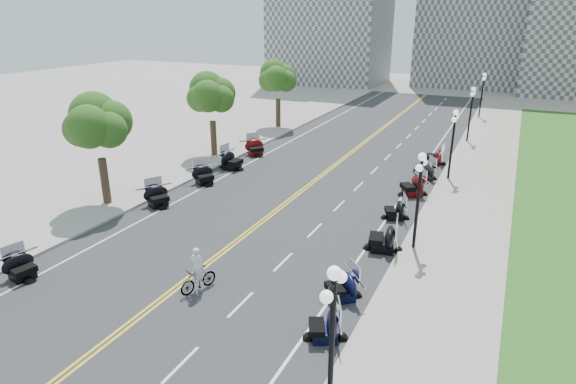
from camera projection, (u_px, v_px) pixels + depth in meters
The scene contains 47 objects.
ground at pixel (227, 249), 24.47m from camera, with size 160.00×160.00×0.00m, color gray.
road at pixel (305, 188), 32.94m from camera, with size 16.00×90.00×0.01m, color #333335.
centerline_yellow_a at pixel (303, 188), 32.98m from camera, with size 0.12×90.00×0.00m, color yellow.
centerline_yellow_b at pixel (306, 189), 32.89m from camera, with size 0.12×90.00×0.00m, color yellow.
edge_line_north at pixel (398, 203), 30.37m from camera, with size 0.12×90.00×0.00m, color white.
edge_line_south at pixel (225, 176), 35.51m from camera, with size 0.12×90.00×0.00m, color white.
lane_dash_4 at pixel (181, 364), 16.41m from camera, with size 0.12×2.00×0.00m, color white.
lane_dash_5 at pixel (241, 304), 19.80m from camera, with size 0.12×2.00×0.00m, color white.
lane_dash_6 at pixel (283, 262), 23.18m from camera, with size 0.12×2.00×0.00m, color white.
lane_dash_7 at pixel (315, 230), 26.57m from camera, with size 0.12×2.00×0.00m, color white.
lane_dash_8 at pixel (339, 206), 29.96m from camera, with size 0.12×2.00×0.00m, color white.
lane_dash_9 at pixel (359, 186), 33.34m from camera, with size 0.12×2.00×0.00m, color white.
lane_dash_10 at pixel (374, 170), 36.73m from camera, with size 0.12×2.00×0.00m, color white.
lane_dash_11 at pixel (388, 157), 40.12m from camera, with size 0.12×2.00×0.00m, color white.
lane_dash_12 at pixel (399, 146), 43.51m from camera, with size 0.12×2.00×0.00m, color white.
lane_dash_13 at pixel (408, 136), 46.89m from camera, with size 0.12×2.00×0.00m, color white.
lane_dash_14 at pixel (417, 128), 50.28m from camera, with size 0.12×2.00×0.00m, color white.
lane_dash_15 at pixel (424, 121), 53.67m from camera, with size 0.12×2.00×0.00m, color white.
lane_dash_16 at pixel (430, 114), 57.06m from camera, with size 0.12×2.00×0.00m, color white.
lane_dash_17 at pixel (436, 109), 60.44m from camera, with size 0.12×2.00×0.00m, color white.
lane_dash_18 at pixel (441, 104), 63.83m from camera, with size 0.12×2.00×0.00m, color white.
lane_dash_19 at pixel (445, 99), 67.22m from camera, with size 0.12×2.00×0.00m, color white.
sidewalk_north at pixel (466, 213), 28.70m from camera, with size 5.00×90.00×0.15m, color #9E9991.
sidewalk_south at pixel (180, 168), 37.13m from camera, with size 5.00×90.00×0.15m, color #9E9991.
distant_block_a at pixel (331, 2), 79.67m from camera, with size 18.00×14.00×26.00m, color gray.
street_lamp_1 at pixel (332, 346), 13.34m from camera, with size 0.50×1.20×4.90m, color black, non-canonical shape.
street_lamp_2 at pixel (418, 202), 23.50m from camera, with size 0.50×1.20×4.90m, color black, non-canonical shape.
street_lamp_3 at pixel (452, 145), 33.66m from camera, with size 0.50×1.20×4.90m, color black, non-canonical shape.
street_lamp_4 at pixel (470, 115), 43.82m from camera, with size 0.50×1.20×4.90m, color black, non-canonical shape.
street_lamp_5 at pixel (482, 96), 53.98m from camera, with size 0.50×1.20×4.90m, color black, non-canonical shape.
tree_2 at pixel (98, 130), 28.53m from camera, with size 4.80×4.80×9.20m, color #235619, non-canonical shape.
tree_3 at pixel (212, 100), 38.69m from camera, with size 4.80×4.80×9.20m, color #235619, non-canonical shape.
tree_4 at pixel (278, 82), 48.85m from camera, with size 4.80×4.80×9.20m, color #235619, non-canonical shape.
motorcycle_n_4 at pixel (325, 324), 17.52m from camera, with size 1.79×1.79×1.25m, color black, non-canonical shape.
motorcycle_n_5 at pixel (342, 285), 19.99m from camera, with size 1.88×1.88×1.32m, color black, non-canonical shape.
motorcycle_n_6 at pixel (383, 237), 24.10m from camera, with size 2.16×2.16×1.51m, color black, non-canonical shape.
motorcycle_n_7 at pixel (395, 209), 27.88m from camera, with size 1.77×1.77×1.24m, color black, non-canonical shape.
motorcycle_n_8 at pixel (413, 185), 31.44m from camera, with size 2.13×2.13×1.49m, color #590A0C, non-canonical shape.
motorcycle_n_9 at pixel (425, 171), 34.42m from camera, with size 1.98×1.98×1.38m, color black, non-canonical shape.
motorcycle_n_10 at pixel (435, 155), 38.20m from camera, with size 1.97×1.97×1.38m, color #590A0C, non-canonical shape.
motorcycle_s_4 at pixel (21, 266), 21.55m from camera, with size 1.81×1.81×1.27m, color black, non-canonical shape.
motorcycle_s_6 at pixel (157, 195), 29.73m from camera, with size 1.99×1.99×1.39m, color black, non-canonical shape.
motorcycle_s_7 at pixel (204, 174), 33.62m from camera, with size 1.98×1.98×1.38m, color black, non-canonical shape.
motorcycle_s_8 at pixel (232, 160), 36.74m from camera, with size 2.20×2.20×1.54m, color black, non-canonical shape.
motorcycle_s_9 at pixel (255, 147), 40.45m from camera, with size 2.09×2.09×1.46m, color #590A0C, non-canonical shape.
bicycle at pixel (198, 279), 20.63m from camera, with size 0.51×1.80×1.08m, color #A51414.
cyclist_rider at pixel (196, 250), 20.15m from camera, with size 0.62×0.41×1.71m, color silver.
Camera 1 is at (12.22, -18.47, 11.26)m, focal length 30.00 mm.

